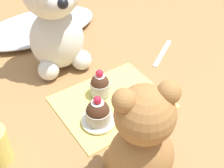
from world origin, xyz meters
TOP-DOWN VIEW (x-y plane):
  - ground_plane at (0.00, 0.00)m, footprint 4.00×4.00m
  - knitted_placemat at (0.00, 0.00)m, footprint 0.24×0.19m
  - tulle_cloth at (-0.01, 0.37)m, footprint 0.35×0.19m
  - teddy_bear_cream at (-0.03, 0.19)m, footprint 0.14×0.15m
  - teddy_bear_tan at (-0.07, -0.18)m, footprint 0.14×0.13m
  - cupcake_near_cream_bear at (-0.01, 0.04)m, footprint 0.04×0.04m
  - saucer_plate at (-0.06, -0.04)m, footprint 0.07×0.07m
  - cupcake_near_tan_bear at (-0.06, -0.04)m, footprint 0.05×0.05m
  - teaspoon at (0.22, 0.08)m, footprint 0.12×0.08m

SIDE VIEW (x-z plane):
  - ground_plane at x=0.00m, z-range 0.00..0.00m
  - teaspoon at x=0.22m, z-range 0.00..0.01m
  - knitted_placemat at x=0.00m, z-range 0.00..0.01m
  - saucer_plate at x=-0.06m, z-range 0.01..0.01m
  - tulle_cloth at x=-0.01m, z-range 0.00..0.04m
  - cupcake_near_cream_bear at x=-0.01m, z-range 0.00..0.07m
  - cupcake_near_tan_bear at x=-0.06m, z-range 0.00..0.07m
  - teddy_bear_tan at x=-0.07m, z-range -0.01..0.21m
  - teddy_bear_cream at x=-0.03m, z-range 0.00..0.28m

